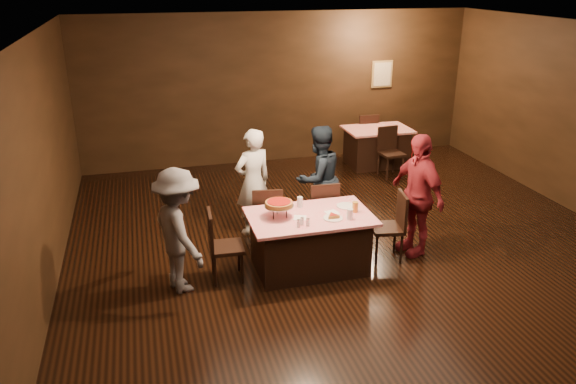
% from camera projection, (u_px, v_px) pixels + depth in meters
% --- Properties ---
extents(room, '(10.00, 10.04, 3.02)m').
position_uv_depth(room, '(384.00, 114.00, 6.62)').
color(room, black).
rests_on(room, ground).
extents(main_table, '(1.60, 1.00, 0.77)m').
position_uv_depth(main_table, '(310.00, 242.00, 7.38)').
color(main_table, red).
rests_on(main_table, ground).
extents(back_table, '(1.30, 0.90, 0.77)m').
position_uv_depth(back_table, '(377.00, 147.00, 11.39)').
color(back_table, red).
rests_on(back_table, ground).
extents(chair_far_left, '(0.48, 0.48, 0.95)m').
position_uv_depth(chair_far_left, '(267.00, 217.00, 7.93)').
color(chair_far_left, black).
rests_on(chair_far_left, ground).
extents(chair_far_right, '(0.43, 0.43, 0.95)m').
position_uv_depth(chair_far_right, '(321.00, 211.00, 8.12)').
color(chair_far_right, black).
rests_on(chair_far_right, ground).
extents(chair_end_left, '(0.44, 0.44, 0.95)m').
position_uv_depth(chair_end_left, '(226.00, 246.00, 7.08)').
color(chair_end_left, black).
rests_on(chair_end_left, ground).
extents(chair_end_right, '(0.49, 0.49, 0.95)m').
position_uv_depth(chair_end_right, '(387.00, 227.00, 7.61)').
color(chair_end_right, black).
rests_on(chair_end_right, ground).
extents(chair_back_near, '(0.46, 0.46, 0.95)m').
position_uv_depth(chair_back_near, '(392.00, 153.00, 10.73)').
color(chair_back_near, black).
rests_on(chair_back_near, ground).
extents(chair_back_far, '(0.45, 0.45, 0.95)m').
position_uv_depth(chair_back_far, '(365.00, 135.00, 11.90)').
color(chair_back_far, black).
rests_on(chair_back_far, ground).
extents(diner_white_jacket, '(0.68, 0.56, 1.62)m').
position_uv_depth(diner_white_jacket, '(253.00, 182.00, 8.27)').
color(diner_white_jacket, silver).
rests_on(diner_white_jacket, ground).
extents(diner_navy_hoodie, '(0.96, 0.87, 1.62)m').
position_uv_depth(diner_navy_hoodie, '(318.00, 178.00, 8.41)').
color(diner_navy_hoodie, black).
rests_on(diner_navy_hoodie, ground).
extents(diner_grey_knit, '(0.89, 1.15, 1.57)m').
position_uv_depth(diner_grey_knit, '(179.00, 231.00, 6.77)').
color(diner_grey_knit, slate).
rests_on(diner_grey_knit, ground).
extents(diner_red_shirt, '(0.61, 1.07, 1.72)m').
position_uv_depth(diner_red_shirt, '(417.00, 195.00, 7.67)').
color(diner_red_shirt, maroon).
rests_on(diner_red_shirt, ground).
extents(pizza_stand, '(0.38, 0.38, 0.22)m').
position_uv_depth(pizza_stand, '(279.00, 204.00, 7.12)').
color(pizza_stand, black).
rests_on(pizza_stand, main_table).
extents(plate_with_slice, '(0.25, 0.25, 0.06)m').
position_uv_depth(plate_with_slice, '(333.00, 217.00, 7.13)').
color(plate_with_slice, white).
rests_on(plate_with_slice, main_table).
extents(plate_empty, '(0.25, 0.25, 0.01)m').
position_uv_depth(plate_empty, '(346.00, 206.00, 7.50)').
color(plate_empty, white).
rests_on(plate_empty, main_table).
extents(glass_front_right, '(0.08, 0.08, 0.14)m').
position_uv_depth(glass_front_right, '(350.00, 214.00, 7.10)').
color(glass_front_right, silver).
rests_on(glass_front_right, main_table).
extents(glass_amber, '(0.08, 0.08, 0.14)m').
position_uv_depth(glass_amber, '(355.00, 207.00, 7.31)').
color(glass_amber, '#BF7F26').
rests_on(glass_amber, main_table).
extents(glass_back, '(0.08, 0.08, 0.14)m').
position_uv_depth(glass_back, '(300.00, 202.00, 7.47)').
color(glass_back, silver).
rests_on(glass_back, main_table).
extents(condiments, '(0.17, 0.10, 0.09)m').
position_uv_depth(condiments, '(303.00, 222.00, 6.92)').
color(condiments, silver).
rests_on(condiments, main_table).
extents(napkin_center, '(0.19, 0.19, 0.01)m').
position_uv_depth(napkin_center, '(332.00, 213.00, 7.31)').
color(napkin_center, white).
rests_on(napkin_center, main_table).
extents(napkin_left, '(0.21, 0.21, 0.01)m').
position_uv_depth(napkin_left, '(300.00, 218.00, 7.16)').
color(napkin_left, white).
rests_on(napkin_left, main_table).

